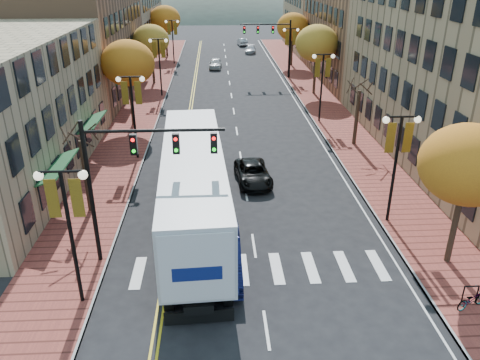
{
  "coord_description": "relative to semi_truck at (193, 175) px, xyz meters",
  "views": [
    {
      "loc": [
        -1.79,
        -15.95,
        12.83
      ],
      "look_at": [
        -0.53,
        7.18,
        2.2
      ],
      "focal_mm": 35.0,
      "sensor_mm": 36.0,
      "label": 1
    }
  ],
  "objects": [
    {
      "name": "tree_left_d",
      "position": [
        -5.96,
        51.08,
        2.94
      ],
      "size": [
        4.61,
        4.61,
        7.42
      ],
      "color": "#382619",
      "rests_on": "sidewalk_left"
    },
    {
      "name": "sidewalk_right",
      "position": [
        12.04,
        25.58,
        -2.59
      ],
      "size": [
        4.0,
        85.0,
        0.15
      ],
      "primitive_type": "cube",
      "color": "brown",
      "rests_on": "ground"
    },
    {
      "name": "black_suv",
      "position": [
        3.59,
        4.68,
        -2.04
      ],
      "size": [
        2.42,
        4.64,
        1.25
      ],
      "primitive_type": "imported",
      "rotation": [
        0.0,
        0.0,
        0.08
      ],
      "color": "black",
      "rests_on": "ground"
    },
    {
      "name": "lamp_left_a",
      "position": [
        -4.46,
        -6.92,
        1.63
      ],
      "size": [
        1.96,
        0.36,
        6.05
      ],
      "color": "black",
      "rests_on": "ground"
    },
    {
      "name": "lamp_right_c",
      "position": [
        10.54,
        35.08,
        1.63
      ],
      "size": [
        1.96,
        0.36,
        6.05
      ],
      "color": "black",
      "rests_on": "ground"
    },
    {
      "name": "car_far_white",
      "position": [
        1.4,
        42.0,
        -1.97
      ],
      "size": [
        1.86,
        4.11,
        1.37
      ],
      "primitive_type": "imported",
      "rotation": [
        0.0,
        0.0,
        -0.06
      ],
      "color": "silver",
      "rests_on": "ground"
    },
    {
      "name": "tree_right_c",
      "position": [
        12.04,
        27.08,
        2.79
      ],
      "size": [
        4.48,
        4.48,
        7.21
      ],
      "color": "#382619",
      "rests_on": "sidewalk_right"
    },
    {
      "name": "navy_sedan",
      "position": [
        1.32,
        -4.89,
        -1.79
      ],
      "size": [
        1.9,
        5.31,
        1.74
      ],
      "primitive_type": "imported",
      "rotation": [
        0.0,
        0.0,
        0.01
      ],
      "color": "#0E1138",
      "rests_on": "ground"
    },
    {
      "name": "car_far_oncoming",
      "position": [
        6.25,
        61.9,
        -2.02
      ],
      "size": [
        1.85,
        4.02,
        1.28
      ],
      "primitive_type": "imported",
      "rotation": [
        0.0,
        0.0,
        3.27
      ],
      "color": "#A9AAB1",
      "rests_on": "ground"
    },
    {
      "name": "car_far_silver",
      "position": [
        7.13,
        54.15,
        -2.08
      ],
      "size": [
        2.03,
        4.16,
        1.16
      ],
      "primitive_type": "imported",
      "rotation": [
        0.0,
        0.0,
        -0.1
      ],
      "color": "#9A99A1",
      "rests_on": "ground"
    },
    {
      "name": "building_left_mid",
      "position": [
        -13.96,
        29.08,
        2.84
      ],
      "size": [
        12.0,
        24.0,
        11.0
      ],
      "primitive_type": "cube",
      "color": "brown",
      "rests_on": "ground"
    },
    {
      "name": "tree_left_c",
      "position": [
        -5.96,
        33.08,
        2.39
      ],
      "size": [
        4.16,
        4.16,
        6.69
      ],
      "color": "#382619",
      "rests_on": "sidewalk_left"
    },
    {
      "name": "tree_right_a",
      "position": [
        12.04,
        -4.92,
        2.39
      ],
      "size": [
        4.16,
        4.16,
        6.69
      ],
      "color": "#382619",
      "rests_on": "sidewalk_right"
    },
    {
      "name": "tree_right_b",
      "position": [
        12.04,
        11.08,
        -0.41
      ],
      "size": [
        0.28,
        0.28,
        4.2
      ],
      "color": "#382619",
      "rests_on": "sidewalk_right"
    },
    {
      "name": "lamp_left_d",
      "position": [
        -4.46,
        45.08,
        1.63
      ],
      "size": [
        1.96,
        0.36,
        6.05
      ],
      "color": "black",
      "rests_on": "ground"
    },
    {
      "name": "building_right_far",
      "position": [
        21.54,
        57.08,
        2.84
      ],
      "size": [
        15.0,
        20.0,
        11.0
      ],
      "primitive_type": "cube",
      "color": "#9E8966",
      "rests_on": "ground"
    },
    {
      "name": "ground",
      "position": [
        3.04,
        -6.92,
        -2.66
      ],
      "size": [
        200.0,
        200.0,
        0.0
      ],
      "primitive_type": "plane",
      "color": "black",
      "rests_on": "ground"
    },
    {
      "name": "semi_truck",
      "position": [
        0.0,
        0.0,
        0.0
      ],
      "size": [
        3.85,
        18.33,
        4.55
      ],
      "rotation": [
        0.0,
        0.0,
        0.05
      ],
      "color": "black",
      "rests_on": "ground"
    },
    {
      "name": "traffic_mast_near",
      "position": [
        -2.44,
        -3.92,
        2.26
      ],
      "size": [
        6.1,
        0.35,
        7.0
      ],
      "color": "black",
      "rests_on": "ground"
    },
    {
      "name": "tree_right_d",
      "position": [
        12.04,
        43.08,
        2.63
      ],
      "size": [
        4.35,
        4.35,
        7.0
      ],
      "color": "#382619",
      "rests_on": "sidewalk_right"
    },
    {
      "name": "building_left_far",
      "position": [
        -13.96,
        54.08,
        2.09
      ],
      "size": [
        12.0,
        26.0,
        9.5
      ],
      "primitive_type": "cube",
      "color": "#9E8966",
      "rests_on": "ground"
    },
    {
      "name": "tree_left_a",
      "position": [
        -5.96,
        1.08,
        -0.41
      ],
      "size": [
        0.28,
        0.28,
        4.2
      ],
      "color": "#382619",
      "rests_on": "sidewalk_left"
    },
    {
      "name": "lamp_right_b",
      "position": [
        10.54,
        17.08,
        1.63
      ],
      "size": [
        1.96,
        0.36,
        6.05
      ],
      "color": "black",
      "rests_on": "ground"
    },
    {
      "name": "lamp_left_b",
      "position": [
        -4.46,
        9.08,
        1.63
      ],
      "size": [
        1.96,
        0.36,
        6.05
      ],
      "color": "black",
      "rests_on": "ground"
    },
    {
      "name": "tree_left_b",
      "position": [
        -5.96,
        17.08,
        2.79
      ],
      "size": [
        4.48,
        4.48,
        7.21
      ],
      "color": "#382619",
      "rests_on": "sidewalk_left"
    },
    {
      "name": "lamp_right_a",
      "position": [
        10.54,
        -0.92,
        1.63
      ],
      "size": [
        1.96,
        0.36,
        6.05
      ],
      "color": "black",
      "rests_on": "ground"
    },
    {
      "name": "lamp_left_c",
      "position": [
        -4.46,
        27.08,
        1.63
      ],
      "size": [
        1.96,
        0.36,
        6.05
      ],
      "color": "black",
      "rests_on": "ground"
    },
    {
      "name": "bicycle",
      "position": [
        11.45,
        -8.24,
        -2.11
      ],
      "size": [
        1.63,
        1.06,
        0.81
      ],
      "primitive_type": "imported",
      "rotation": [
        0.0,
        0.0,
        1.94
      ],
      "color": "gray",
      "rests_on": "sidewalk_right"
    },
    {
      "name": "traffic_mast_far",
      "position": [
        8.51,
        35.08,
        2.26
      ],
      "size": [
        6.1,
        0.34,
        7.0
      ],
      "color": "black",
      "rests_on": "ground"
    },
    {
      "name": "sidewalk_left",
      "position": [
        -5.96,
        25.58,
        -2.59
      ],
      "size": [
        4.0,
        85.0,
        0.15
      ],
      "primitive_type": "cube",
      "color": "brown",
      "rests_on": "ground"
    },
    {
      "name": "building_right_mid",
      "position": [
        21.54,
        35.08,
        2.34
      ],
      "size": [
        15.0,
        24.0,
        10.0
      ],
      "primitive_type": "cube",
      "color": "brown",
      "rests_on": "ground"
    }
  ]
}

